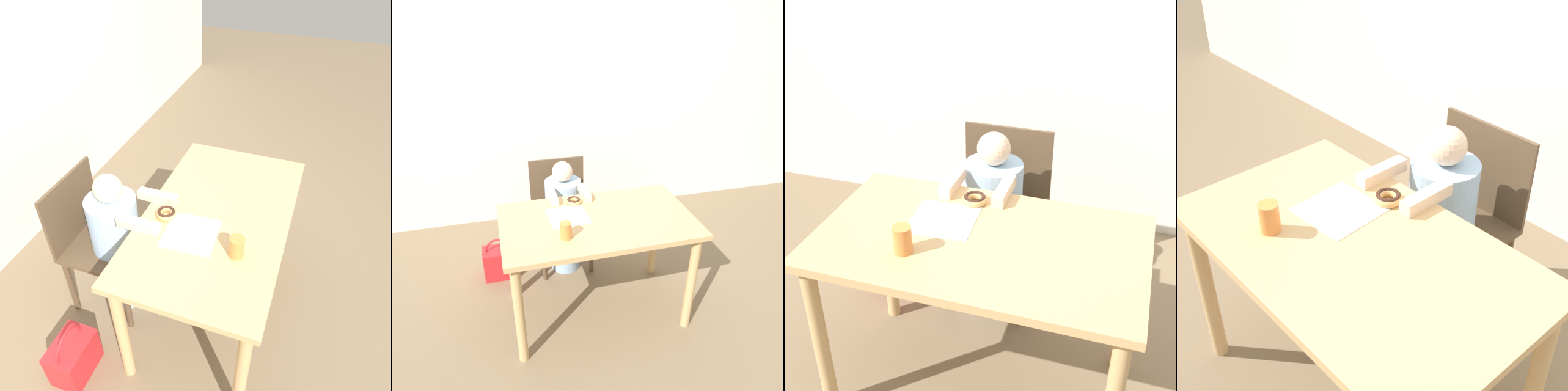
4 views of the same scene
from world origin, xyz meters
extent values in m
plane|color=#7A664C|center=(0.00, 0.00, 0.00)|extent=(12.00, 12.00, 0.00)
cube|color=tan|center=(0.00, 0.00, 0.75)|extent=(1.23, 0.72, 0.03)
cylinder|color=tan|center=(-0.56, -0.30, 0.37)|extent=(0.06, 0.06, 0.74)
cylinder|color=tan|center=(0.56, -0.30, 0.37)|extent=(0.06, 0.06, 0.74)
cylinder|color=tan|center=(-0.56, 0.30, 0.37)|extent=(0.06, 0.06, 0.74)
cylinder|color=tan|center=(0.56, 0.30, 0.37)|extent=(0.06, 0.06, 0.74)
cube|color=brown|center=(-0.11, 0.61, 0.45)|extent=(0.45, 0.44, 0.03)
cube|color=brown|center=(-0.11, 0.82, 0.67)|extent=(0.45, 0.02, 0.41)
cylinder|color=brown|center=(-0.30, 0.43, 0.22)|extent=(0.04, 0.04, 0.44)
cylinder|color=brown|center=(0.08, 0.43, 0.22)|extent=(0.04, 0.04, 0.44)
cylinder|color=brown|center=(-0.30, 0.80, 0.22)|extent=(0.04, 0.04, 0.44)
cylinder|color=brown|center=(0.08, 0.80, 0.22)|extent=(0.04, 0.04, 0.44)
cylinder|color=#99BCE0|center=(-0.11, 0.56, 0.23)|extent=(0.23, 0.23, 0.46)
cylinder|color=#99BCE0|center=(-0.11, 0.56, 0.63)|extent=(0.28, 0.28, 0.33)
sphere|color=beige|center=(-0.11, 0.56, 0.87)|extent=(0.15, 0.15, 0.15)
cube|color=beige|center=(-0.23, 0.33, 0.80)|extent=(0.05, 0.22, 0.05)
cube|color=beige|center=(0.00, 0.33, 0.80)|extent=(0.05, 0.22, 0.05)
torus|color=tan|center=(-0.10, 0.24, 0.79)|extent=(0.10, 0.10, 0.03)
torus|color=#381E14|center=(-0.10, 0.24, 0.80)|extent=(0.09, 0.09, 0.02)
cube|color=white|center=(-0.17, 0.08, 0.77)|extent=(0.26, 0.26, 0.00)
cube|color=red|center=(-0.65, 0.57, 0.12)|extent=(0.25, 0.18, 0.25)
torus|color=red|center=(-0.65, 0.57, 0.25)|extent=(0.21, 0.02, 0.21)
cylinder|color=orange|center=(-0.24, -0.16, 0.82)|extent=(0.07, 0.07, 0.11)
camera|label=1|loc=(-1.40, -0.39, 2.06)|focal=35.00mm
camera|label=2|loc=(-0.59, -2.00, 2.04)|focal=35.00mm
camera|label=3|loc=(0.51, -1.58, 1.92)|focal=50.00mm
camera|label=4|loc=(1.04, -0.85, 1.88)|focal=50.00mm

